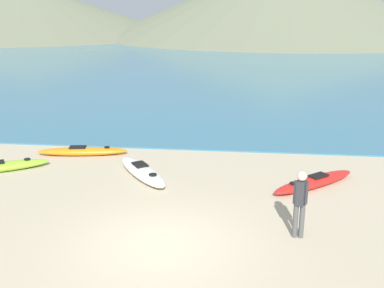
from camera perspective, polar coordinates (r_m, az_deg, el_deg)
name	(u,v)px	position (r m, az deg, el deg)	size (l,w,h in m)	color
ground_plane	(160,245)	(11.22, -4.07, -12.69)	(400.00, 400.00, 0.00)	tan
bay_water	(227,58)	(52.53, 4.49, 10.81)	(160.00, 70.00, 0.06)	teal
far_hill_left	(26,10)	(102.51, -20.30, 15.71)	(64.64, 64.64, 10.47)	#6B7056
kayak_on_sand_0	(314,182)	(15.08, 15.27, -4.63)	(3.10, 2.74, 0.36)	red
kayak_on_sand_1	(142,171)	(15.49, -6.36, -3.44)	(2.54, 3.15, 0.40)	white
kayak_on_sand_2	(82,151)	(18.09, -13.74, -0.90)	(3.55, 1.13, 0.36)	orange
kayak_on_sand_3	(1,167)	(17.24, -23.11, -2.67)	(3.15, 2.17, 0.37)	#8CCC2D
person_near_foreground	(300,200)	(11.42, 13.57, -6.95)	(0.36, 0.30, 1.76)	#4C4C4C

